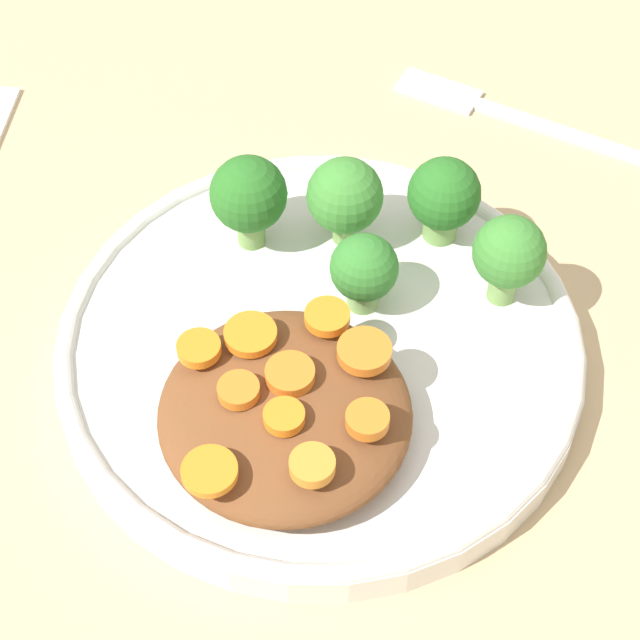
# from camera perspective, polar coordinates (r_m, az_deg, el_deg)

# --- Properties ---
(ground_plane) EXTENTS (4.00, 4.00, 0.00)m
(ground_plane) POSITION_cam_1_polar(r_m,az_deg,el_deg) (0.55, -0.00, -2.20)
(ground_plane) COLOR tan
(plate) EXTENTS (0.27, 0.27, 0.02)m
(plate) POSITION_cam_1_polar(r_m,az_deg,el_deg) (0.54, -0.00, -1.40)
(plate) COLOR silver
(plate) RESTS_ON ground_plane
(stew_mound) EXTENTS (0.12, 0.12, 0.03)m
(stew_mound) POSITION_cam_1_polar(r_m,az_deg,el_deg) (0.50, -1.88, -4.96)
(stew_mound) COLOR brown
(stew_mound) RESTS_ON plate
(broccoli_floret_0) EXTENTS (0.04, 0.04, 0.06)m
(broccoli_floret_0) POSITION_cam_1_polar(r_m,az_deg,el_deg) (0.56, -3.83, 6.60)
(broccoli_floret_0) COLOR #759E51
(broccoli_floret_0) RESTS_ON plate
(broccoli_floret_1) EXTENTS (0.03, 0.03, 0.05)m
(broccoli_floret_1) POSITION_cam_1_polar(r_m,az_deg,el_deg) (0.53, 2.37, 2.68)
(broccoli_floret_1) COLOR #7FA85B
(broccoli_floret_1) RESTS_ON plate
(broccoli_floret_2) EXTENTS (0.04, 0.04, 0.05)m
(broccoli_floret_2) POSITION_cam_1_polar(r_m,az_deg,el_deg) (0.56, 1.33, 6.58)
(broccoli_floret_2) COLOR #759E51
(broccoli_floret_2) RESTS_ON plate
(broccoli_floret_3) EXTENTS (0.04, 0.04, 0.05)m
(broccoli_floret_3) POSITION_cam_1_polar(r_m,az_deg,el_deg) (0.57, 6.62, 6.55)
(broccoli_floret_3) COLOR #759E51
(broccoli_floret_3) RESTS_ON plate
(broccoli_floret_4) EXTENTS (0.04, 0.04, 0.05)m
(broccoli_floret_4) POSITION_cam_1_polar(r_m,az_deg,el_deg) (0.54, 10.22, 3.12)
(broccoli_floret_4) COLOR #759E51
(broccoli_floret_4) RESTS_ON plate
(carrot_slice_0) EXTENTS (0.02, 0.02, 0.01)m
(carrot_slice_0) POSITION_cam_1_polar(r_m,az_deg,el_deg) (0.49, -1.61, -2.90)
(carrot_slice_0) COLOR orange
(carrot_slice_0) RESTS_ON stew_mound
(carrot_slice_1) EXTENTS (0.02, 0.02, 0.01)m
(carrot_slice_1) POSITION_cam_1_polar(r_m,az_deg,el_deg) (0.50, -6.48, -1.50)
(carrot_slice_1) COLOR orange
(carrot_slice_1) RESTS_ON stew_mound
(carrot_slice_2) EXTENTS (0.02, 0.02, 0.01)m
(carrot_slice_2) POSITION_cam_1_polar(r_m,az_deg,el_deg) (0.48, -4.36, -3.75)
(carrot_slice_2) COLOR orange
(carrot_slice_2) RESTS_ON stew_mound
(carrot_slice_3) EXTENTS (0.03, 0.03, 0.00)m
(carrot_slice_3) POSITION_cam_1_polar(r_m,az_deg,el_deg) (0.50, -3.73, -0.77)
(carrot_slice_3) COLOR orange
(carrot_slice_3) RESTS_ON stew_mound
(carrot_slice_4) EXTENTS (0.02, 0.02, 0.00)m
(carrot_slice_4) POSITION_cam_1_polar(r_m,az_deg,el_deg) (0.46, -5.91, -8.02)
(carrot_slice_4) COLOR orange
(carrot_slice_4) RESTS_ON stew_mound
(carrot_slice_5) EXTENTS (0.03, 0.03, 0.01)m
(carrot_slice_5) POSITION_cam_1_polar(r_m,az_deg,el_deg) (0.49, 2.38, -1.68)
(carrot_slice_5) COLOR orange
(carrot_slice_5) RESTS_ON stew_mound
(carrot_slice_6) EXTENTS (0.02, 0.02, 0.01)m
(carrot_slice_6) POSITION_cam_1_polar(r_m,az_deg,el_deg) (0.51, 0.58, 0.23)
(carrot_slice_6) COLOR orange
(carrot_slice_6) RESTS_ON stew_mound
(carrot_slice_7) EXTENTS (0.02, 0.02, 0.01)m
(carrot_slice_7) POSITION_cam_1_polar(r_m,az_deg,el_deg) (0.47, -1.93, -5.17)
(carrot_slice_7) COLOR orange
(carrot_slice_7) RESTS_ON stew_mound
(carrot_slice_8) EXTENTS (0.02, 0.02, 0.01)m
(carrot_slice_8) POSITION_cam_1_polar(r_m,az_deg,el_deg) (0.46, -0.42, -7.75)
(carrot_slice_8) COLOR orange
(carrot_slice_8) RESTS_ON stew_mound
(carrot_slice_9) EXTENTS (0.02, 0.02, 0.01)m
(carrot_slice_9) POSITION_cam_1_polar(r_m,az_deg,el_deg) (0.47, 2.53, -5.33)
(carrot_slice_9) COLOR orange
(carrot_slice_9) RESTS_ON stew_mound
(fork) EXTENTS (0.14, 0.14, 0.01)m
(fork) POSITION_cam_1_polar(r_m,az_deg,el_deg) (0.69, 9.67, 10.97)
(fork) COLOR silver
(fork) RESTS_ON ground_plane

